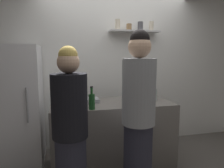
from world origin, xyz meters
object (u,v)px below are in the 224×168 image
Objects in this scene: utensil_holder at (58,105)px; wine_bottle_amber_glass at (126,98)px; refrigerator at (18,106)px; person_blonde at (70,133)px; water_bottle_plastic at (154,94)px; person_grey_hoodie at (138,119)px; baking_pan at (86,100)px; wine_bottle_pale_glass at (142,93)px; wine_bottle_green_glass at (92,101)px.

utensil_holder is 0.83m from wine_bottle_amber_glass.
refrigerator reaches higher than person_blonde.
person_grey_hoodie reaches higher than water_bottle_plastic.
utensil_holder is at bearing -47.53° from refrigerator.
person_blonde is (0.12, -0.51, -0.16)m from utensil_holder.
baking_pan is 0.49m from utensil_holder.
person_grey_hoodie is (0.81, -0.51, -0.07)m from utensil_holder.
baking_pan is 0.19× the size of person_grey_hoodie.
utensil_holder is at bearing -24.58° from person_grey_hoodie.
person_blonde is (-0.70, -0.46, -0.22)m from wine_bottle_amber_glass.
person_blonde is (-1.19, -0.72, -0.20)m from water_bottle_plastic.
person_blonde reaches higher than water_bottle_plastic.
wine_bottle_pale_glass is at bearing -109.27° from person_blonde.
wine_bottle_pale_glass reaches higher than water_bottle_plastic.
wine_bottle_green_glass is 0.83× the size of wine_bottle_pale_glass.
wine_bottle_green_glass is at bearing -162.52° from water_bottle_plastic.
wine_bottle_pale_glass is at bearing -17.62° from baking_pan.
wine_bottle_amber_glass is at bearing -39.26° from baking_pan.
wine_bottle_pale_glass reaches higher than wine_bottle_amber_glass.
utensil_holder is 1.01× the size of water_bottle_plastic.
person_blonde is at bearing -148.20° from wine_bottle_pale_glass.
wine_bottle_green_glass is at bearing -82.95° from person_blonde.
refrigerator reaches higher than wine_bottle_amber_glass.
person_grey_hoodie is (-0.28, -0.61, -0.14)m from wine_bottle_pale_glass.
water_bottle_plastic is 1.41m from person_blonde.
person_grey_hoodie is (-0.02, -0.46, -0.13)m from wine_bottle_amber_glass.
refrigerator is 5.54× the size of wine_bottle_amber_glass.
baking_pan is at bearing 173.38° from water_bottle_plastic.
baking_pan is 0.95m from person_grey_hoodie.
utensil_holder is 0.76× the size of wine_bottle_green_glass.
utensil_holder is at bearing 168.76° from wine_bottle_green_glass.
wine_bottle_pale_glass is (0.73, -0.23, 0.10)m from baking_pan.
wine_bottle_green_glass is 0.72m from wine_bottle_pale_glass.
person_blonde reaches higher than utensil_holder.
wine_bottle_amber_glass reaches higher than water_bottle_plastic.
person_blonde is at bearing -58.85° from refrigerator.
refrigerator is at bearing 163.22° from baking_pan.
wine_bottle_amber_glass is (1.37, -0.65, 0.18)m from refrigerator.
person_blonde reaches higher than wine_bottle_pale_glass.
person_blonde is at bearing 7.56° from person_grey_hoodie.
utensil_holder is at bearing -170.79° from water_bottle_plastic.
refrigerator is 1.17m from wine_bottle_green_glass.
water_bottle_plastic is (0.92, 0.29, -0.01)m from wine_bottle_green_glass.
water_bottle_plastic is at bearing -6.62° from baking_pan.
refrigerator reaches higher than wine_bottle_green_glass.
wine_bottle_amber_glass is (0.83, -0.05, 0.06)m from utensil_holder.
baking_pan is 1.23× the size of wine_bottle_green_glass.
wine_bottle_pale_glass is at bearing -17.15° from refrigerator.
utensil_holder is 1.33m from water_bottle_plastic.
refrigerator reaches higher than water_bottle_plastic.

